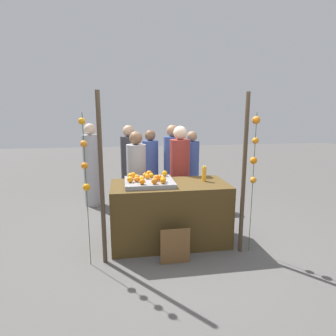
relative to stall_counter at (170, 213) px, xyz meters
name	(u,v)px	position (x,y,z in m)	size (l,w,h in m)	color
ground_plane	(170,241)	(0.00, 0.00, -0.45)	(24.00, 24.00, 0.00)	#565451
stall_counter	(170,213)	(0.00, 0.00, 0.00)	(1.69, 0.84, 0.90)	#4C3819
orange_tray	(149,182)	(-0.30, 0.01, 0.48)	(0.69, 0.64, 0.06)	gray
orange_0	(147,176)	(-0.32, 0.09, 0.55)	(0.08, 0.08, 0.08)	orange
orange_1	(142,179)	(-0.41, -0.07, 0.55)	(0.08, 0.08, 0.08)	orange
orange_2	(137,179)	(-0.48, -0.07, 0.55)	(0.07, 0.07, 0.07)	orange
orange_3	(145,175)	(-0.34, 0.18, 0.55)	(0.07, 0.07, 0.07)	orange
orange_4	(160,177)	(-0.15, 0.01, 0.55)	(0.07, 0.07, 0.07)	orange
orange_5	(163,179)	(-0.11, -0.12, 0.55)	(0.08, 0.08, 0.08)	orange
orange_6	(157,178)	(-0.20, -0.05, 0.55)	(0.09, 0.09, 0.09)	orange
orange_7	(165,173)	(-0.04, 0.23, 0.55)	(0.08, 0.08, 0.08)	orange
orange_8	(154,181)	(-0.25, -0.23, 0.55)	(0.09, 0.09, 0.09)	orange
orange_9	(163,181)	(-0.13, -0.22, 0.55)	(0.08, 0.08, 0.08)	orange
orange_10	(131,176)	(-0.56, 0.12, 0.55)	(0.09, 0.09, 0.09)	orange
orange_11	(137,177)	(-0.47, 0.05, 0.55)	(0.08, 0.08, 0.08)	orange
orange_12	(130,179)	(-0.57, -0.08, 0.55)	(0.09, 0.09, 0.09)	orange
orange_13	(151,175)	(-0.25, 0.15, 0.55)	(0.07, 0.07, 0.07)	orange
orange_14	(133,175)	(-0.51, 0.23, 0.55)	(0.08, 0.08, 0.08)	orange
orange_15	(149,173)	(-0.27, 0.25, 0.55)	(0.09, 0.09, 0.09)	orange
orange_16	(142,182)	(-0.41, -0.22, 0.55)	(0.08, 0.08, 0.08)	orange
juice_bottle	(204,174)	(0.53, 0.06, 0.56)	(0.07, 0.07, 0.23)	#F5A226
chalkboard_sign	(175,247)	(-0.03, -0.63, -0.22)	(0.38, 0.03, 0.48)	brown
vendor_left	(137,182)	(-0.44, 0.73, 0.30)	(0.32, 0.32, 1.61)	#99999E
vendor_right	(180,179)	(0.29, 0.71, 0.34)	(0.34, 0.34, 1.69)	maroon
crowd_person_0	(191,171)	(0.74, 1.69, 0.27)	(0.31, 0.31, 1.53)	#384C8C
crowd_person_1	(172,170)	(0.30, 1.46, 0.33)	(0.34, 0.34, 1.68)	#384C8C
crowd_person_2	(151,172)	(-0.12, 1.63, 0.28)	(0.32, 0.32, 1.57)	#384C8C
crowd_person_3	(92,168)	(-1.30, 1.95, 0.34)	(0.34, 0.34, 1.69)	#99999E
crowd_person_4	(129,169)	(-0.54, 1.79, 0.32)	(0.33, 0.33, 1.66)	#333338
canopy_post_left	(102,181)	(-0.93, -0.46, 0.64)	(0.06, 0.06, 2.17)	#473828
canopy_post_right	(244,176)	(0.93, -0.46, 0.64)	(0.06, 0.06, 2.17)	#473828
garland_strand_left	(84,159)	(-1.11, -0.49, 0.92)	(0.09, 0.10, 1.92)	#2D4C23
garland_strand_right	(255,148)	(1.05, -0.48, 1.00)	(0.11, 0.11, 1.92)	#2D4C23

